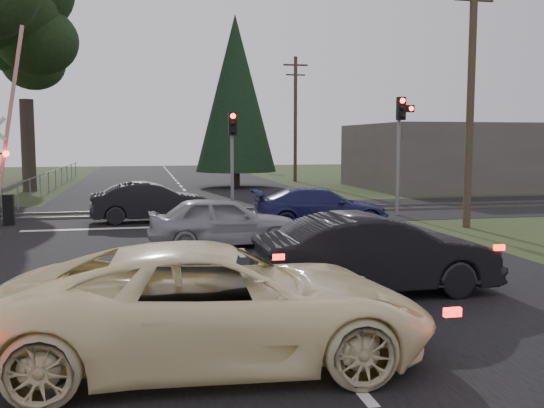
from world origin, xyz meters
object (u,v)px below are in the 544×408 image
object	(u,v)px
dark_hatchback	(376,254)
blue_sedan	(321,208)
cream_coupe	(217,304)
traffic_signal_center	(232,146)
crossing_signal	(3,168)
silver_car	(223,221)
utility_pole_far	(240,125)
utility_pole_mid	(295,117)
dark_car_far	(152,202)
utility_pole_near	(471,90)
traffic_signal_right	(401,133)

from	to	relation	value
dark_hatchback	blue_sedan	distance (m)	9.08
cream_coupe	traffic_signal_center	bearing A→B (deg)	-5.66
crossing_signal	dark_hatchback	xyz separation A→B (m)	(9.23, -11.73, -1.27)
dark_hatchback	blue_sedan	bearing A→B (deg)	-10.54
blue_sedan	crossing_signal	bearing A→B (deg)	79.49
silver_car	blue_sedan	size ratio (longest dim) A/B	0.90
utility_pole_far	dark_hatchback	world-z (taller)	utility_pole_far
utility_pole_far	dark_hatchback	size ratio (longest dim) A/B	1.89
crossing_signal	cream_coupe	xyz separation A→B (m)	(5.72, -14.79, -1.25)
dark_hatchback	silver_car	world-z (taller)	dark_hatchback
utility_pole_mid	dark_car_far	world-z (taller)	utility_pole_mid
cream_coupe	blue_sedan	xyz separation A→B (m)	(5.07, 12.01, -0.12)
cream_coupe	utility_pole_mid	bearing A→B (deg)	-12.43
blue_sedan	dark_car_far	distance (m)	6.33
silver_car	blue_sedan	world-z (taller)	silver_car
crossing_signal	blue_sedan	size ratio (longest dim) A/B	1.47
utility_pole_far	utility_pole_near	bearing A→B (deg)	-90.00
blue_sedan	dark_hatchback	bearing A→B (deg)	174.12
traffic_signal_center	dark_car_far	xyz separation A→B (m)	(-3.18, -0.91, -2.08)
utility_pole_far	dark_car_far	distance (m)	46.65
traffic_signal_right	dark_hatchback	distance (m)	12.97
traffic_signal_center	dark_hatchback	size ratio (longest dim) A/B	0.86
dark_car_far	blue_sedan	bearing A→B (deg)	-120.28
traffic_signal_right	cream_coupe	size ratio (longest dim) A/B	0.81
dark_hatchback	blue_sedan	xyz separation A→B (m)	(1.55, 8.95, -0.10)
utility_pole_near	cream_coupe	xyz separation A→B (m)	(-10.06, -11.01, -3.92)
utility_pole_mid	silver_car	distance (m)	27.76
crossing_signal	utility_pole_mid	world-z (taller)	utility_pole_mid
traffic_signal_right	cream_coupe	distance (m)	17.29
traffic_signal_right	utility_pole_near	bearing A→B (deg)	-74.66
utility_pole_near	dark_hatchback	distance (m)	11.02
utility_pole_mid	dark_hatchback	size ratio (longest dim) A/B	1.89
utility_pole_far	blue_sedan	world-z (taller)	utility_pole_far
dark_hatchback	utility_pole_near	bearing A→B (deg)	-40.15
blue_sedan	utility_pole_mid	bearing A→B (deg)	-8.26
crossing_signal	dark_car_far	xyz separation A→B (m)	(5.10, -0.02, -1.33)
utility_pole_near	utility_pole_far	distance (m)	49.00
crossing_signal	cream_coupe	world-z (taller)	crossing_signal
utility_pole_far	silver_car	size ratio (longest dim) A/B	2.13
crossing_signal	utility_pole_far	distance (m)	47.96
crossing_signal	traffic_signal_right	size ratio (longest dim) A/B	1.48
utility_pole_near	utility_pole_mid	size ratio (longest dim) A/B	1.00
utility_pole_near	utility_pole_mid	world-z (taller)	same
utility_pole_mid	blue_sedan	xyz separation A→B (m)	(-4.99, -23.00, -4.04)
traffic_signal_center	silver_car	world-z (taller)	traffic_signal_center
dark_car_far	cream_coupe	bearing A→B (deg)	178.03
silver_car	traffic_signal_center	bearing A→B (deg)	-12.06
crossing_signal	traffic_signal_right	bearing A→B (deg)	-1.21
utility_pole_near	utility_pole_far	world-z (taller)	same
traffic_signal_right	dark_car_far	xyz separation A→B (m)	(-9.72, 0.29, -2.59)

